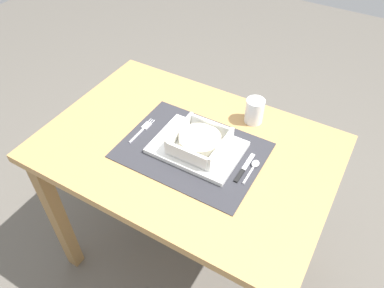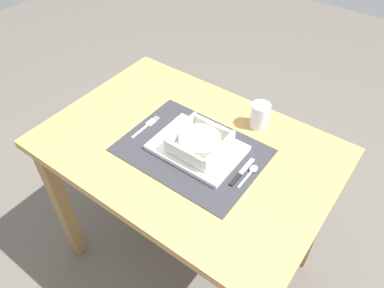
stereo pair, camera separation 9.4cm
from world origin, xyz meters
name	(u,v)px [view 1 (the left image)]	position (x,y,z in m)	size (l,w,h in m)	color
ground_plane	(188,255)	(0.00, 0.00, 0.00)	(6.00, 6.00, 0.00)	#59544C
dining_table	(187,168)	(0.00, 0.00, 0.61)	(0.97, 0.67, 0.72)	#B2844C
placemat	(192,150)	(0.03, -0.01, 0.72)	(0.46, 0.33, 0.00)	#2D2D33
serving_plate	(197,148)	(0.04, 0.00, 0.73)	(0.28, 0.21, 0.02)	white
porridge_bowl	(199,142)	(0.05, 0.00, 0.76)	(0.16, 0.16, 0.05)	white
fork	(144,129)	(-0.17, -0.01, 0.73)	(0.02, 0.14, 0.00)	silver
spoon	(254,166)	(0.23, 0.02, 0.73)	(0.02, 0.11, 0.01)	silver
butter_knife	(243,169)	(0.21, -0.01, 0.73)	(0.01, 0.13, 0.01)	black
drinking_glass	(254,112)	(0.14, 0.23, 0.76)	(0.07, 0.07, 0.09)	white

